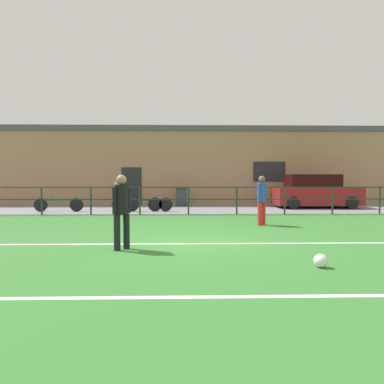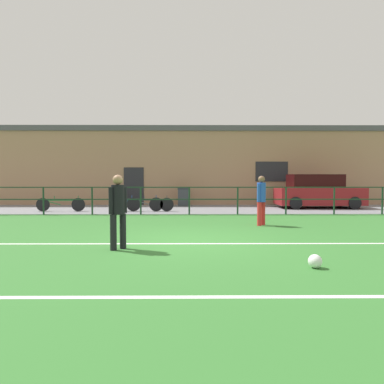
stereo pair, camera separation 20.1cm
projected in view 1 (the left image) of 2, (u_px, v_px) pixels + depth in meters
The scene contains 15 objects.
ground at pixel (192, 242), 8.24m from camera, with size 60.00×44.00×0.04m, color #33702D.
field_line_touchline at pixel (192, 244), 7.89m from camera, with size 36.00×0.11×0.00m, color white.
field_line_hash at pixel (199, 297), 4.35m from camera, with size 36.00×0.11×0.00m, color white.
pavement_strip at pixel (188, 209), 16.73m from camera, with size 48.00×5.00×0.02m, color slate.
perimeter_fence at pixel (188, 197), 14.20m from camera, with size 36.07×0.07×1.15m.
clubhouse_facade at pixel (187, 166), 20.34m from camera, with size 28.00×2.56×4.43m.
player_goalkeeper at pixel (122, 207), 7.21m from camera, with size 0.34×0.33×1.57m.
player_striker at pixel (262, 197), 10.99m from camera, with size 0.32×0.35×1.58m.
soccer_ball_match at pixel (321, 261), 5.79m from camera, with size 0.23×0.23×0.23m, color white.
spectator_child at pixel (116, 193), 17.79m from camera, with size 0.34×0.23×1.29m.
parked_car_red at pixel (315, 192), 17.31m from camera, with size 4.14×1.84×1.67m.
bicycle_parked_0 at pixel (137, 204), 15.36m from camera, with size 2.23×0.04×0.72m.
bicycle_parked_1 at pixel (149, 204), 15.38m from camera, with size 2.10×0.04×0.71m.
bicycle_parked_2 at pixel (58, 204), 15.28m from camera, with size 2.18×0.04×0.71m.
trash_bin_0 at pixel (181, 197), 18.33m from camera, with size 0.59×0.50×0.97m.
Camera 1 is at (-0.19, -8.19, 1.50)m, focal length 32.28 mm.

